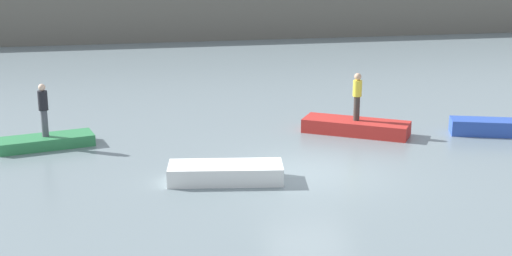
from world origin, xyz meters
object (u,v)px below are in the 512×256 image
rowboat_white (226,173)px  rowboat_green (46,142)px  person_yellow_shirt (357,94)px  person_dark_shirt (43,107)px  rowboat_blue (489,127)px  rowboat_red (356,127)px

rowboat_white → rowboat_green: bearing=148.5°
rowboat_green → person_yellow_shirt: bearing=-15.0°
rowboat_green → person_dark_shirt: person_dark_shirt is taller
rowboat_blue → rowboat_green: bearing=-166.4°
rowboat_green → rowboat_red: bearing=-15.0°
rowboat_blue → person_yellow_shirt: bearing=-173.7°
rowboat_blue → person_yellow_shirt: size_ratio=1.56×
rowboat_green → rowboat_blue: size_ratio=1.15×
rowboat_red → person_dark_shirt: bearing=-150.2°
rowboat_white → person_yellow_shirt: person_yellow_shirt is taller
rowboat_red → rowboat_blue: 4.76m
person_yellow_shirt → rowboat_green: bearing=177.5°
rowboat_green → person_yellow_shirt: size_ratio=1.80×
person_yellow_shirt → rowboat_blue: bearing=-13.0°
rowboat_white → person_dark_shirt: bearing=148.5°
rowboat_red → person_yellow_shirt: bearing=-147.6°
rowboat_blue → person_dark_shirt: bearing=-166.4°
person_dark_shirt → rowboat_white: bearing=-40.7°
person_dark_shirt → rowboat_red: bearing=-2.5°
rowboat_green → person_yellow_shirt: 10.88m
rowboat_green → rowboat_red: 10.81m
person_yellow_shirt → rowboat_red: bearing=0.0°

